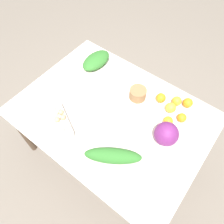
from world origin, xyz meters
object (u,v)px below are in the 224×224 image
at_px(greens_bunch_chard, 96,60).
at_px(orange_0, 161,98).
at_px(egg_carton, 61,121).
at_px(orange_1, 182,118).
at_px(greens_bunch_beet_tops, 113,156).
at_px(cabbage_purple, 166,134).
at_px(orange_2, 168,121).
at_px(orange_5, 188,103).
at_px(orange_4, 177,101).
at_px(paper_bag, 138,94).
at_px(orange_3, 171,108).

relative_size(greens_bunch_chard, orange_0, 3.78).
distance_m(egg_carton, orange_1, 0.90).
relative_size(greens_bunch_chard, greens_bunch_beet_tops, 0.76).
xyz_separation_m(cabbage_purple, orange_2, (-0.05, 0.13, -0.05)).
bearing_deg(greens_bunch_beet_tops, orange_2, 71.70).
bearing_deg(egg_carton, greens_bunch_chard, 133.44).
distance_m(orange_2, orange_5, 0.24).
bearing_deg(greens_bunch_chard, orange_4, 3.43).
xyz_separation_m(paper_bag, orange_4, (0.28, 0.13, -0.01)).
height_order(paper_bag, orange_0, paper_bag).
relative_size(orange_4, orange_5, 0.98).
bearing_deg(greens_bunch_chard, orange_1, -4.18).
distance_m(orange_1, orange_5, 0.15).
bearing_deg(orange_4, greens_bunch_beet_tops, -99.90).
height_order(greens_bunch_beet_tops, orange_5, greens_bunch_beet_tops).
bearing_deg(orange_4, egg_carton, -130.64).
bearing_deg(cabbage_purple, orange_1, 85.41).
bearing_deg(cabbage_purple, orange_3, 110.64).
bearing_deg(orange_2, paper_bag, 167.68).
distance_m(egg_carton, greens_bunch_chard, 0.67).
height_order(egg_carton, greens_bunch_chard, greens_bunch_chard).
bearing_deg(orange_1, greens_bunch_chard, 175.82).
bearing_deg(orange_1, greens_bunch_beet_tops, -111.68).
bearing_deg(orange_2, orange_0, 135.14).
bearing_deg(orange_2, greens_bunch_chard, 169.43).
relative_size(orange_1, orange_5, 0.91).
xyz_separation_m(cabbage_purple, greens_bunch_chard, (-0.87, 0.28, -0.04)).
height_order(orange_3, orange_4, orange_3).
bearing_deg(cabbage_purple, orange_2, 110.45).
bearing_deg(orange_3, orange_5, 56.21).
distance_m(greens_bunch_chard, orange_3, 0.78).
bearing_deg(egg_carton, orange_2, 64.11).
bearing_deg(orange_1, orange_4, 132.97).
height_order(orange_1, orange_5, orange_5).
height_order(cabbage_purple, egg_carton, cabbage_purple).
distance_m(cabbage_purple, orange_4, 0.34).
bearing_deg(orange_1, cabbage_purple, -94.59).
bearing_deg(paper_bag, orange_0, 26.31).
xyz_separation_m(paper_bag, greens_bunch_beet_tops, (0.16, -0.53, 0.00)).
distance_m(cabbage_purple, orange_1, 0.22).
height_order(paper_bag, orange_5, paper_bag).
distance_m(orange_0, orange_3, 0.11).
xyz_separation_m(greens_bunch_chard, orange_5, (0.86, 0.08, -0.01)).
distance_m(orange_0, orange_1, 0.23).
height_order(cabbage_purple, orange_4, cabbage_purple).
relative_size(orange_2, orange_5, 0.93).
distance_m(paper_bag, orange_2, 0.32).
bearing_deg(orange_5, cabbage_purple, -88.50).
bearing_deg(egg_carton, orange_0, 79.65).
xyz_separation_m(greens_bunch_beet_tops, orange_4, (0.12, 0.67, -0.01)).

